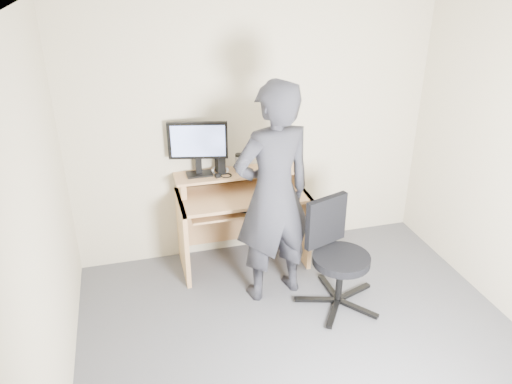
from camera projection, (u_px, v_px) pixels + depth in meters
name	position (u px, v px, depth m)	size (l,w,h in m)	color
ground	(315.00, 361.00, 3.75)	(3.50, 3.50, 0.00)	#505155
back_wall	(255.00, 131.00, 4.73)	(3.50, 0.02, 2.50)	#BDB196
ceiling	(339.00, 10.00, 2.67)	(3.50, 3.50, 0.02)	white
desk	(241.00, 209.00, 4.80)	(1.20, 0.60, 0.91)	tan
monitor	(198.00, 144.00, 4.50)	(0.54, 0.16, 0.51)	black
external_drive	(220.00, 163.00, 4.64)	(0.07, 0.13, 0.20)	black
travel_mug	(239.00, 164.00, 4.66)	(0.07, 0.07, 0.16)	#B7B7BC
smartphone	(268.00, 168.00, 4.76)	(0.07, 0.13, 0.01)	black
charger	(218.00, 176.00, 4.58)	(0.04, 0.04, 0.04)	black
headphones	(220.00, 171.00, 4.70)	(0.16, 0.16, 0.02)	silver
keyboard	(238.00, 207.00, 4.58)	(0.46, 0.18, 0.03)	black
mouse	(273.00, 193.00, 4.61)	(0.10, 0.06, 0.04)	black
office_chair	(336.00, 251.00, 4.21)	(0.74, 0.71, 0.92)	black
person	(273.00, 195.00, 4.11)	(0.71, 0.46, 1.94)	black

